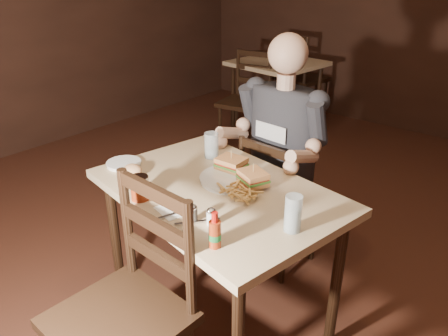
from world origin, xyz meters
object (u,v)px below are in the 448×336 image
Objects in this scene: diner at (279,125)px; side_plate at (124,164)px; glass_left at (211,145)px; bg_chair_near at (244,102)px; hot_sauce at (215,230)px; dinner_plate at (231,179)px; main_table at (217,205)px; syrup_dispenser at (140,188)px; bg_chair_far at (303,78)px; glass_right at (293,214)px; chair_near at (118,320)px; chair_far at (280,201)px; bg_table at (277,70)px.

diner is 5.64× the size of side_plate.
bg_chair_near is at bearing 122.51° from glass_left.
diner is 0.97m from hot_sauce.
bg_chair_near is 3.30× the size of dinner_plate.
hot_sauce reaches higher than main_table.
side_plate is at bearing 164.06° from hot_sauce.
glass_left is 1.27× the size of syrup_dispenser.
side_plate reaches higher than main_table.
bg_chair_far is 9.37× the size of syrup_dispenser.
dinner_plate is at bearing 86.73° from main_table.
bg_chair_near is (-1.33, 1.95, -0.22)m from main_table.
bg_chair_near is at bearing 99.29° from bg_chair_far.
glass_right is (0.68, -0.32, 0.01)m from glass_left.
dinner_plate is at bearing 123.63° from bg_chair_far.
side_plate is at bearing -167.36° from main_table.
hot_sauce is (0.23, 0.28, 0.35)m from chair_near.
chair_far is 0.88× the size of diner.
glass_right reaches higher than dinner_plate.
hot_sauce is 1.33× the size of syrup_dispenser.
main_table is at bearing 12.64° from side_plate.
glass_right is at bearing 128.66° from chair_far.
glass_right is (0.49, -0.70, 0.43)m from chair_far.
main_table is at bearing 169.90° from glass_right.
main_table is 0.37m from syrup_dispenser.
glass_left is (1.09, -2.81, 0.34)m from bg_chair_far.
bg_table is at bearing 99.29° from bg_chair_far.
bg_chair_far reaches higher than hot_sauce.
bg_chair_near reaches higher than syrup_dispenser.
main_table is 2.83m from bg_table.
bg_chair_far is at bearing 111.20° from glass_left.
chair_far reaches higher than bg_table.
diner is (1.28, -1.93, 0.22)m from bg_table.
bg_chair_near reaches higher than dinner_plate.
dinner_plate is at bearing 122.93° from hot_sauce.
bg_table is at bearing 119.67° from hot_sauce.
main_table is at bearing -66.24° from bg_chair_near.
bg_table is (-1.33, 2.50, -0.00)m from main_table.
bg_table is 0.93× the size of diner.
chair_near is at bearing -66.08° from bg_table.
bg_chair_near is 0.98× the size of diner.
chair_far is at bearing 90.00° from diner.
syrup_dispenser is 0.37m from side_plate.
glass_left is 0.45m from side_plate.
chair_far is at bearing 127.18° from bg_chair_far.
syrup_dispenser is (1.15, -3.34, 0.33)m from bg_chair_far.
bg_chair_far is 1.05× the size of diner.
syrup_dispenser reaches higher than chair_far.
bg_chair_far is 3.03m from glass_left.
bg_table is 6.55× the size of glass_left.
main_table and bg_table have the same top height.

